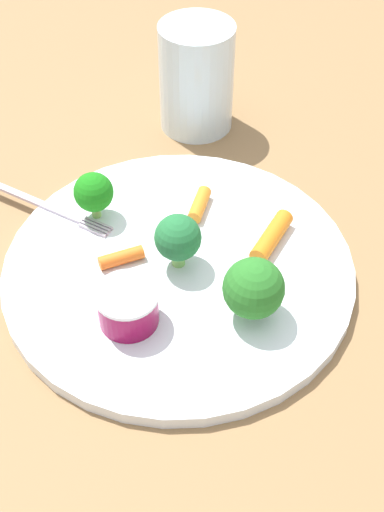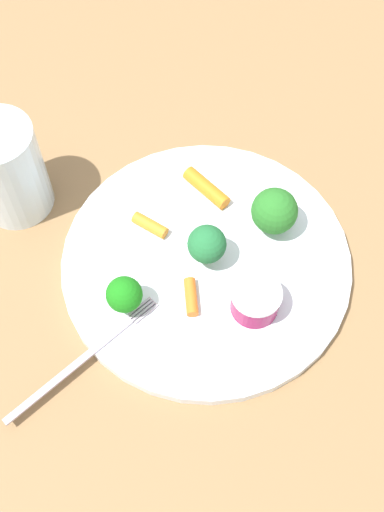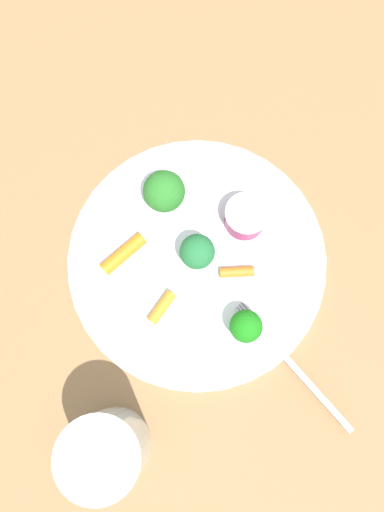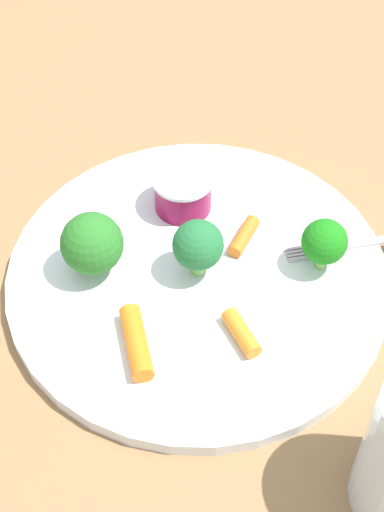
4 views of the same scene
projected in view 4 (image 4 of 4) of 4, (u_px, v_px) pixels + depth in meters
The scene contains 9 objects.
ground_plane at pixel (198, 281), 0.58m from camera, with size 2.40×2.40×0.00m, color olive.
plate at pixel (198, 276), 0.58m from camera, with size 0.29×0.29×0.01m, color white.
sauce_cup at pixel (183, 192), 0.60m from camera, with size 0.05×0.05×0.03m.
broccoli_floret_0 at pixel (196, 250), 0.55m from camera, with size 0.04×0.04×0.05m.
broccoli_floret_1 at pixel (92, 244), 0.55m from camera, with size 0.05×0.05×0.05m.
broccoli_floret_2 at pixel (324, 242), 0.55m from camera, with size 0.03×0.03×0.04m.
carrot_stick_0 at pixel (136, 342), 0.52m from camera, with size 0.02×0.02×0.06m, color orange.
carrot_stick_1 at pixel (241, 333), 0.53m from camera, with size 0.01×0.01×0.04m, color orange.
carrot_stick_2 at pixel (244, 236), 0.59m from camera, with size 0.01×0.01×0.04m, color orange.
Camera 4 is at (-0.11, 0.34, 0.45)m, focal length 53.39 mm.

